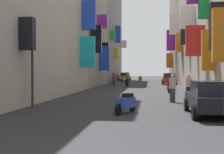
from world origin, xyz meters
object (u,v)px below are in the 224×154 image
at_px(scooter_black, 127,82).
at_px(scooter_orange, 140,79).
at_px(pedestrian_near_right, 173,88).
at_px(scooter_blue, 126,103).
at_px(pedestrian_crossing, 127,78).
at_px(scooter_silver, 123,79).
at_px(traffic_light_near_corner, 32,50).
at_px(scooter_red, 171,87).
at_px(parked_car_black, 213,97).
at_px(parked_car_red, 169,79).
at_px(pedestrian_far_away, 189,86).
at_px(parked_car_green, 168,78).
at_px(parked_car_yellow, 125,76).
at_px(pedestrian_mid_street, 114,79).

bearing_deg(scooter_black, scooter_orange, 87.05).
bearing_deg(scooter_orange, pedestrian_near_right, -84.89).
height_order(scooter_blue, pedestrian_crossing, pedestrian_crossing).
relative_size(scooter_silver, pedestrian_crossing, 1.07).
bearing_deg(scooter_orange, traffic_light_near_corner, -95.91).
bearing_deg(scooter_silver, scooter_red, -74.97).
relative_size(parked_car_black, scooter_black, 2.07).
bearing_deg(pedestrian_crossing, parked_car_red, 34.79).
bearing_deg(pedestrian_far_away, scooter_orange, 97.61).
height_order(scooter_blue, traffic_light_near_corner, traffic_light_near_corner).
distance_m(scooter_orange, pedestrian_crossing, 15.28).
distance_m(scooter_red, pedestrian_near_right, 7.78).
height_order(scooter_silver, pedestrian_near_right, pedestrian_near_right).
bearing_deg(parked_car_red, scooter_black, -129.09).
xyz_separation_m(scooter_black, traffic_light_near_corner, (-3.08, -20.73, 2.41)).
height_order(parked_car_green, traffic_light_near_corner, traffic_light_near_corner).
distance_m(pedestrian_near_right, traffic_light_near_corner, 8.21).
relative_size(parked_car_green, pedestrian_near_right, 2.49).
relative_size(parked_car_red, scooter_black, 2.23).
bearing_deg(scooter_red, parked_car_green, 87.43).
bearing_deg(parked_car_green, traffic_light_near_corner, -104.32).
distance_m(parked_car_yellow, pedestrian_far_away, 36.92).
height_order(pedestrian_far_away, traffic_light_near_corner, traffic_light_near_corner).
bearing_deg(pedestrian_far_away, parked_car_red, 90.16).
relative_size(parked_car_yellow, scooter_orange, 2.29).
bearing_deg(traffic_light_near_corner, pedestrian_far_away, 35.72).
relative_size(scooter_black, pedestrian_crossing, 1.10).
bearing_deg(pedestrian_crossing, parked_car_green, 60.73).
distance_m(pedestrian_near_right, pedestrian_far_away, 2.79).
height_order(parked_car_red, pedestrian_near_right, pedestrian_near_right).
bearing_deg(parked_car_red, pedestrian_far_away, -89.84).
height_order(parked_car_yellow, scooter_red, parked_car_yellow).
relative_size(parked_car_red, scooter_blue, 2.42).
distance_m(scooter_black, scooter_silver, 14.43).
relative_size(scooter_silver, pedestrian_far_away, 1.14).
bearing_deg(scooter_silver, scooter_black, -82.45).
xyz_separation_m(parked_car_red, pedestrian_far_away, (0.06, -21.14, 0.05)).
bearing_deg(parked_car_yellow, pedestrian_far_away, -78.43).
bearing_deg(parked_car_black, scooter_blue, 176.53).
bearing_deg(scooter_blue, traffic_light_near_corner, 164.32).
xyz_separation_m(scooter_silver, traffic_light_near_corner, (-1.18, -35.03, 2.41)).
distance_m(scooter_red, traffic_light_near_corner, 13.77).
xyz_separation_m(parked_car_black, pedestrian_far_away, (-0.05, 7.58, 0.06)).
bearing_deg(parked_car_green, scooter_red, -92.57).
bearing_deg(scooter_black, parked_car_green, 66.81).
bearing_deg(scooter_blue, pedestrian_far_away, 64.22).
height_order(parked_car_yellow, pedestrian_far_away, pedestrian_far_away).
relative_size(pedestrian_mid_street, traffic_light_near_corner, 0.42).
bearing_deg(parked_car_yellow, pedestrian_mid_street, -88.65).
bearing_deg(pedestrian_near_right, pedestrian_mid_street, 107.82).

